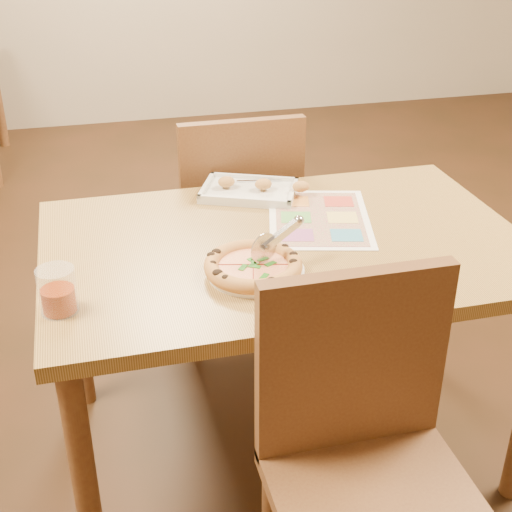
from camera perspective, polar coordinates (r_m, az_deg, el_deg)
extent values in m
plane|color=black|center=(2.35, 2.02, -14.61)|extent=(7.00, 7.00, 0.00)
cube|color=#9F7C3F|center=(1.94, 2.37, 0.75)|extent=(1.30, 0.85, 0.04)
cylinder|color=brown|center=(1.80, -13.56, -17.09)|extent=(0.06, 0.06, 0.68)
cylinder|color=brown|center=(2.37, -14.23, -4.67)|extent=(0.06, 0.06, 0.68)
cylinder|color=brown|center=(2.61, 12.45, -1.24)|extent=(0.06, 0.06, 0.68)
cube|color=brown|center=(1.57, 9.80, -19.21)|extent=(0.42, 0.42, 0.04)
cube|color=brown|center=(1.55, 7.72, -8.57)|extent=(0.42, 0.04, 0.45)
cube|color=brown|center=(2.66, -1.98, 2.71)|extent=(0.42, 0.42, 0.04)
cube|color=brown|center=(2.40, -1.08, 5.67)|extent=(0.42, 0.04, 0.45)
cylinder|color=white|center=(1.76, 0.00, -1.25)|extent=(0.28, 0.28, 0.01)
cylinder|color=#D19047|center=(1.75, -0.23, -1.01)|extent=(0.23, 0.23, 0.01)
cylinder|color=#F7CD86|center=(1.75, -0.23, -0.78)|extent=(0.20, 0.20, 0.01)
torus|color=#D19047|center=(1.75, -0.23, -0.75)|extent=(0.24, 0.24, 0.04)
cylinder|color=silver|center=(1.74, 0.65, 0.64)|extent=(0.07, 0.04, 0.08)
cube|color=silver|center=(1.76, 2.06, 1.75)|extent=(0.11, 0.06, 0.06)
cube|color=silver|center=(2.21, -0.56, 5.13)|extent=(0.34, 0.29, 0.02)
cube|color=silver|center=(2.20, -0.56, 5.39)|extent=(0.14, 0.04, 0.00)
ellipsoid|color=#C27F45|center=(2.21, -2.38, 5.96)|extent=(0.05, 0.04, 0.03)
ellipsoid|color=#C27F45|center=(2.19, 0.59, 5.77)|extent=(0.05, 0.04, 0.03)
ellipsoid|color=#C27F45|center=(2.18, 3.60, 5.57)|extent=(0.05, 0.04, 0.03)
cylinder|color=maroon|center=(1.66, -15.50, -3.38)|extent=(0.08, 0.08, 0.06)
cylinder|color=white|center=(1.65, -15.60, -2.68)|extent=(0.09, 0.09, 0.11)
cube|color=white|center=(2.06, 5.07, 3.04)|extent=(0.38, 0.46, 0.00)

